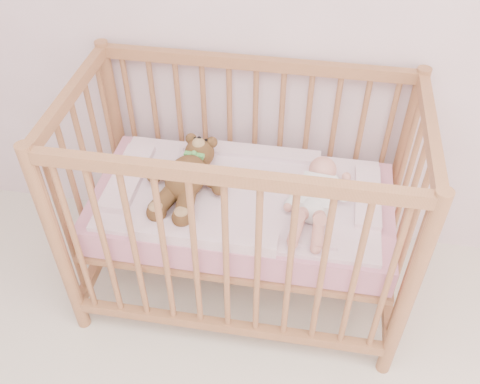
# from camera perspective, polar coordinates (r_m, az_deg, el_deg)

# --- Properties ---
(crib) EXTENTS (1.36, 0.76, 1.00)m
(crib) POSITION_cam_1_polar(r_m,az_deg,el_deg) (2.21, 0.22, -1.41)
(crib) COLOR #AA7348
(crib) RESTS_ON floor
(mattress) EXTENTS (1.22, 0.62, 0.13)m
(mattress) POSITION_cam_1_polar(r_m,az_deg,el_deg) (2.22, 0.22, -1.69)
(mattress) COLOR pink
(mattress) RESTS_ON crib
(blanket) EXTENTS (1.10, 0.58, 0.06)m
(blanket) POSITION_cam_1_polar(r_m,az_deg,el_deg) (2.17, 0.22, -0.27)
(blanket) COLOR #E79FB6
(blanket) RESTS_ON mattress
(baby) EXTENTS (0.30, 0.53, 0.12)m
(baby) POSITION_cam_1_polar(r_m,az_deg,el_deg) (2.09, 8.18, -0.07)
(baby) COLOR silver
(baby) RESTS_ON blanket
(teddy_bear) EXTENTS (0.40, 0.53, 0.14)m
(teddy_bear) POSITION_cam_1_polar(r_m,az_deg,el_deg) (2.13, -5.81, 1.72)
(teddy_bear) COLOR brown
(teddy_bear) RESTS_ON blanket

